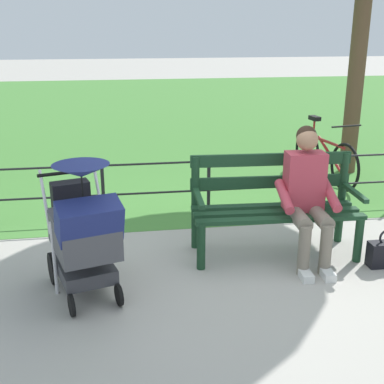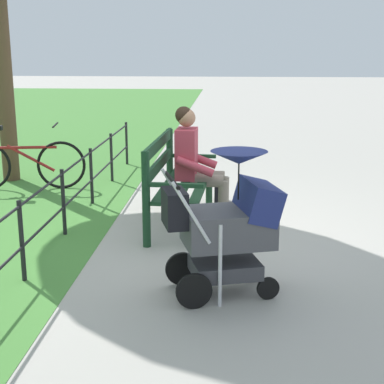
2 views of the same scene
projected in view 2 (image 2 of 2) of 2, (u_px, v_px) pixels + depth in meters
ground_plane at (181, 237)px, 6.02m from camera, size 60.00×60.00×0.00m
park_bench at (174, 178)px, 6.33m from camera, size 1.62×0.67×0.96m
person_on_bench at (196, 160)px, 6.51m from camera, size 0.55×0.74×1.28m
stroller at (229, 222)px, 4.55m from camera, size 0.72×0.98×1.15m
handbag at (220, 193)px, 7.30m from camera, size 0.32×0.14×0.37m
park_fence at (70, 190)px, 6.26m from camera, size 7.36×0.04×0.70m
bicycle at (23, 163)px, 7.92m from camera, size 0.44×1.65×0.89m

